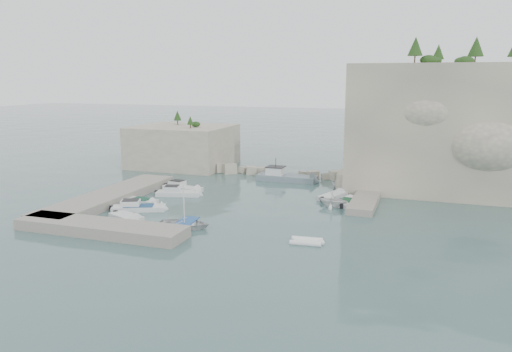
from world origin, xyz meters
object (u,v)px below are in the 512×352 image
(motorboat_a, at_px, (183,190))
(work_boat, at_px, (287,181))
(motorboat_d, at_px, (139,210))
(motorboat_c, at_px, (142,203))
(tender_east_c, at_px, (333,198))
(tender_east_a, at_px, (333,207))
(motorboat_e, at_px, (126,220))
(tender_east_d, at_px, (346,192))
(tender_east_b, at_px, (347,204))
(rowboat, at_px, (185,228))
(motorboat_b, at_px, (179,195))
(inflatable_dinghy, at_px, (306,243))

(motorboat_a, relative_size, work_boat, 0.65)
(motorboat_d, bearing_deg, motorboat_c, 93.50)
(motorboat_d, relative_size, tender_east_c, 1.23)
(tender_east_a, distance_m, work_boat, 16.03)
(motorboat_a, height_order, tender_east_c, motorboat_a)
(tender_east_a, bearing_deg, motorboat_e, 133.43)
(motorboat_e, distance_m, tender_east_d, 29.74)
(tender_east_a, bearing_deg, motorboat_a, 95.39)
(tender_east_b, distance_m, tender_east_d, 7.02)
(motorboat_c, relative_size, rowboat, 0.87)
(tender_east_c, distance_m, tender_east_d, 4.33)
(tender_east_c, bearing_deg, rowboat, 165.81)
(motorboat_a, height_order, tender_east_a, tender_east_a)
(tender_east_d, bearing_deg, motorboat_b, 125.83)
(work_boat, bearing_deg, tender_east_a, -52.68)
(tender_east_c, bearing_deg, motorboat_a, 116.31)
(motorboat_b, height_order, tender_east_d, tender_east_d)
(motorboat_d, relative_size, inflatable_dinghy, 2.08)
(motorboat_a, xyz_separation_m, tender_east_a, (21.22, -2.11, 0.00))
(tender_east_c, bearing_deg, motorboat_d, 143.64)
(motorboat_d, distance_m, tender_east_c, 24.34)
(rowboat, xyz_separation_m, tender_east_a, (12.96, 13.47, 0.00))
(motorboat_b, bearing_deg, motorboat_c, -128.80)
(motorboat_d, height_order, tender_east_b, motorboat_d)
(motorboat_e, bearing_deg, tender_east_a, 56.56)
(motorboat_b, bearing_deg, inflatable_dinghy, -48.40)
(inflatable_dinghy, xyz_separation_m, tender_east_c, (-0.94, 18.58, 0.00))
(motorboat_b, height_order, tender_east_b, motorboat_b)
(motorboat_d, bearing_deg, tender_east_b, 2.66)
(motorboat_b, distance_m, inflatable_dinghy, 24.39)
(motorboat_b, relative_size, motorboat_d, 0.94)
(motorboat_d, xyz_separation_m, tender_east_d, (21.39, 17.67, 0.00))
(motorboat_e, bearing_deg, motorboat_a, 117.59)
(rowboat, bearing_deg, tender_east_d, -37.14)
(tender_east_b, bearing_deg, work_boat, 50.30)
(tender_east_a, distance_m, tender_east_c, 4.46)
(motorboat_a, height_order, motorboat_d, same)
(tender_east_b, bearing_deg, tender_east_a, 146.08)
(motorboat_b, height_order, work_boat, work_boat)
(tender_east_b, height_order, tender_east_c, same)
(motorboat_b, relative_size, inflatable_dinghy, 1.96)
(motorboat_e, bearing_deg, work_boat, 91.24)
(motorboat_e, bearing_deg, motorboat_c, 132.77)
(tender_east_b, xyz_separation_m, work_boat, (-10.77, 11.38, 0.00))
(motorboat_a, bearing_deg, motorboat_e, -75.49)
(rowboat, bearing_deg, work_boat, -13.86)
(motorboat_c, bearing_deg, motorboat_d, -54.26)
(motorboat_e, bearing_deg, tender_east_c, 65.75)
(rowboat, distance_m, tender_east_a, 18.69)
(tender_east_a, distance_m, tender_east_d, 8.56)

